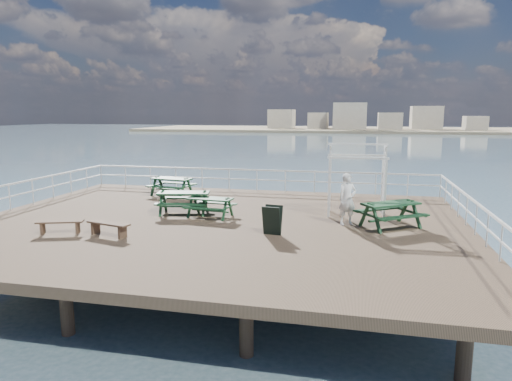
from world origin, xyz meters
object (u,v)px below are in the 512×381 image
at_px(picnic_table_c, 391,209).
at_px(picnic_table_d, 210,203).
at_px(picnic_table_b, 172,183).
at_px(trellis_arbor, 356,184).
at_px(person, 347,199).
at_px(picnic_table_a, 184,198).
at_px(flat_bench_near, 60,224).
at_px(flat_bench_far, 109,226).

distance_m(picnic_table_c, picnic_table_d, 6.64).
relative_size(picnic_table_b, picnic_table_c, 0.84).
relative_size(trellis_arbor, person, 1.52).
xyz_separation_m(picnic_table_a, flat_bench_near, (-2.86, -3.77, -0.30)).
relative_size(picnic_table_a, picnic_table_d, 1.23).
xyz_separation_m(flat_bench_far, person, (7.49, 3.26, 0.58)).
height_order(picnic_table_b, picnic_table_d, picnic_table_b).
distance_m(flat_bench_near, flat_bench_far, 1.73).
bearing_deg(trellis_arbor, person, -102.47).
bearing_deg(flat_bench_near, flat_bench_far, -16.28).
xyz_separation_m(picnic_table_a, picnic_table_c, (7.85, -0.48, 0.01)).
relative_size(picnic_table_a, flat_bench_far, 1.42).
bearing_deg(picnic_table_a, picnic_table_b, 107.82).
bearing_deg(flat_bench_near, trellis_arbor, 8.88).
relative_size(picnic_table_a, picnic_table_b, 1.05).
relative_size(flat_bench_far, trellis_arbor, 0.58).
bearing_deg(flat_bench_far, picnic_table_d, 69.53).
relative_size(picnic_table_d, flat_bench_near, 1.22).
bearing_deg(picnic_table_b, flat_bench_far, -73.56).
relative_size(picnic_table_d, trellis_arbor, 0.66).
height_order(picnic_table_a, picnic_table_c, picnic_table_c).
bearing_deg(picnic_table_c, picnic_table_b, 122.27).
xyz_separation_m(picnic_table_a, picnic_table_d, (1.21, -0.35, -0.09)).
distance_m(flat_bench_far, trellis_arbor, 9.25).
distance_m(picnic_table_b, trellis_arbor, 9.08).
xyz_separation_m(picnic_table_d, person, (5.15, -0.08, 0.38)).
bearing_deg(picnic_table_c, picnic_table_a, 141.44).
bearing_deg(picnic_table_c, trellis_arbor, 90.12).
bearing_deg(picnic_table_d, picnic_table_a, 170.04).
height_order(picnic_table_d, flat_bench_near, picnic_table_d).
bearing_deg(picnic_table_b, picnic_table_c, -13.54).
bearing_deg(flat_bench_near, picnic_table_c, -1.74).
bearing_deg(picnic_table_a, picnic_table_c, -15.15).
xyz_separation_m(picnic_table_b, flat_bench_near, (-0.79, -7.44, -0.29)).
height_order(picnic_table_b, person, person).
height_order(picnic_table_a, picnic_table_b, picnic_table_a).
bearing_deg(picnic_table_b, trellis_arbor, -6.51).
height_order(flat_bench_near, trellis_arbor, trellis_arbor).
xyz_separation_m(flat_bench_far, trellis_arbor, (7.78, 4.91, 0.90)).
bearing_deg(picnic_table_c, flat_bench_near, 162.03).
relative_size(picnic_table_c, trellis_arbor, 0.93).
xyz_separation_m(trellis_arbor, person, (-0.29, -1.65, -0.32)).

